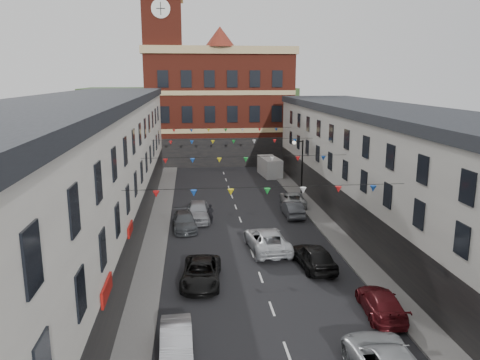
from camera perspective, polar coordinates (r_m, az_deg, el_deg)
name	(u,v)px	position (r m, az deg, el deg)	size (l,w,h in m)	color
ground	(252,254)	(33.05, 1.50, -8.96)	(160.00, 160.00, 0.00)	black
pavement_left	(154,246)	(34.75, -10.40, -7.94)	(1.80, 64.00, 0.15)	#605E5B
pavement_right	(339,239)	(36.34, 12.02, -7.09)	(1.80, 64.00, 0.15)	#605E5B
terrace_left	(76,180)	(33.11, -19.34, 0.04)	(8.40, 56.00, 10.70)	beige
terrace_right	(412,179)	(36.00, 20.26, 0.12)	(8.40, 56.00, 9.70)	beige
civic_building	(218,105)	(68.67, -2.66, 9.18)	(20.60, 13.30, 18.50)	maroon
clock_tower	(163,55)	(65.64, -9.33, 14.81)	(5.60, 5.60, 30.00)	maroon
distant_hill	(191,114)	(92.76, -6.04, 8.03)	(40.00, 14.00, 10.00)	#264520
street_lamp	(300,162)	(46.47, 7.29, 2.25)	(1.10, 0.36, 6.00)	black
car_left_b	(176,342)	(21.98, -7.77, -18.94)	(1.40, 4.01, 1.32)	#AFB1B7
car_left_c	(201,273)	(28.41, -4.75, -11.22)	(2.25, 4.87, 1.35)	black
car_left_d	(184,221)	(38.16, -6.79, -5.03)	(1.83, 4.50, 1.31)	#404448
car_left_e	(198,211)	(40.29, -5.12, -3.79)	(1.94, 4.83, 1.64)	#919399
car_right_c	(381,303)	(26.02, 16.80, -14.15)	(1.82, 4.46, 1.30)	#591117
car_right_d	(314,256)	(30.80, 8.97, -9.17)	(1.87, 4.66, 1.59)	black
car_right_e	(292,209)	(41.59, 6.40, -3.51)	(1.43, 4.11, 1.36)	#474A4E
car_right_f	(293,199)	(45.04, 6.45, -2.28)	(2.19, 4.75, 1.32)	#ABAEB0
moving_car	(267,240)	(33.43, 3.31, -7.30)	(2.58, 5.59, 1.55)	silver
white_van	(270,167)	(58.22, 3.64, 1.62)	(1.98, 5.14, 2.27)	silver
pedestrian	(210,214)	(39.30, -3.66, -4.16)	(0.61, 0.40, 1.68)	black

